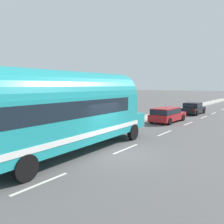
{
  "coord_description": "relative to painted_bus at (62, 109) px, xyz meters",
  "views": [
    {
      "loc": [
        6.67,
        -9.69,
        3.41
      ],
      "look_at": [
        -1.96,
        2.5,
        1.75
      ],
      "focal_mm": 38.32,
      "sensor_mm": 36.0,
      "label": 1
    }
  ],
  "objects": [
    {
      "name": "ground_plane",
      "position": [
        1.84,
        1.81,
        -2.3
      ],
      "size": [
        300.0,
        300.0,
        0.0
      ],
      "primitive_type": "plane",
      "color": "#565454"
    },
    {
      "name": "lane_markings",
      "position": [
        -0.79,
        14.5,
        -2.3
      ],
      "size": [
        3.86,
        80.0,
        0.01
      ],
      "color": "silver",
      "rests_on": "ground"
    },
    {
      "name": "sidewalk_slab",
      "position": [
        -2.84,
        11.81,
        -2.23
      ],
      "size": [
        1.89,
        90.0,
        0.15
      ],
      "primitive_type": "cube",
      "color": "#ADA89E",
      "rests_on": "ground"
    },
    {
      "name": "painted_bus",
      "position": [
        0.0,
        0.0,
        0.0
      ],
      "size": [
        2.85,
        12.47,
        4.12
      ],
      "color": "teal",
      "rests_on": "ground"
    },
    {
      "name": "car_lead",
      "position": [
        -0.07,
        13.06,
        -1.51
      ],
      "size": [
        2.06,
        4.64,
        1.37
      ],
      "color": "#A5191E",
      "rests_on": "ground"
    },
    {
      "name": "car_second",
      "position": [
        -0.05,
        20.93,
        -1.57
      ],
      "size": [
        2.01,
        4.43,
        1.37
      ],
      "color": "black",
      "rests_on": "ground"
    }
  ]
}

